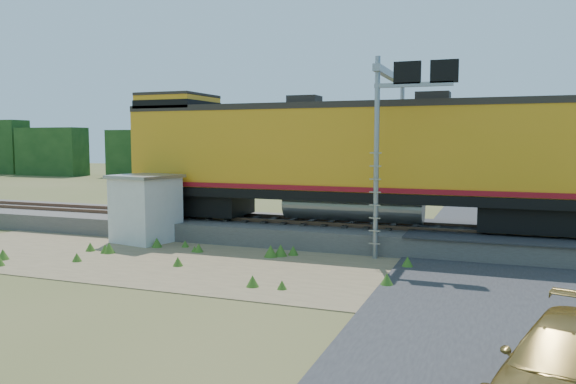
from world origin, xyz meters
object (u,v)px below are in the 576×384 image
at_px(shed, 146,208).
at_px(signal_gantry, 398,111).
at_px(car, 575,370).
at_px(locomotive, 346,156).

bearing_deg(shed, signal_gantry, 23.33).
xyz_separation_m(shed, car, (15.38, -10.54, -0.74)).
height_order(shed, car, shed).
bearing_deg(car, locomotive, 134.72).
relative_size(shed, signal_gantry, 0.39).
bearing_deg(signal_gantry, car, -68.37).
relative_size(shed, car, 0.58).
bearing_deg(car, shed, 161.62).
relative_size(signal_gantry, car, 1.46).
xyz_separation_m(signal_gantry, car, (5.03, -12.69, -4.79)).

